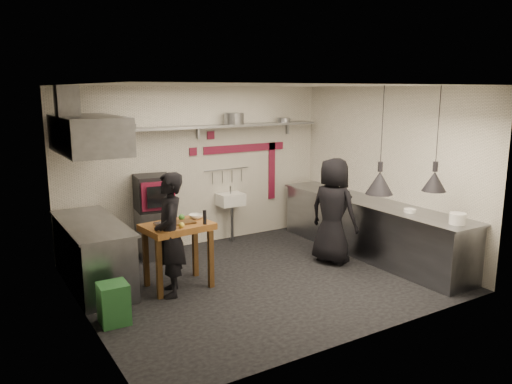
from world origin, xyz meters
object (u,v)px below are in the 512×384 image
combi_oven (153,193)px  oven_stand (156,233)px  prep_table (178,255)px  chef_right (333,211)px  chef_left (170,235)px  green_bin (114,303)px

combi_oven → oven_stand: bearing=-24.8°
oven_stand → prep_table: prep_table is taller
oven_stand → chef_right: (2.33, -1.75, 0.45)m
chef_left → chef_right: (2.72, -0.13, 0.01)m
green_bin → chef_left: 1.18m
oven_stand → green_bin: 2.45m
combi_oven → green_bin: (-1.30, -2.08, -0.84)m
combi_oven → chef_left: bearing=-96.3°
prep_table → chef_right: (2.53, -0.33, 0.39)m
oven_stand → green_bin: bearing=-115.3°
prep_table → oven_stand: bearing=75.4°
chef_right → chef_left: bearing=70.6°
combi_oven → chef_right: bearing=-30.0°
prep_table → chef_right: bearing=-14.0°
combi_oven → chef_left: (-0.38, -1.62, -0.25)m
combi_oven → prep_table: combi_oven is taller
oven_stand → prep_table: bearing=-91.1°
combi_oven → green_bin: bearing=-115.0°
chef_left → combi_oven: bearing=-172.6°
combi_oven → chef_right: (2.34, -1.75, -0.24)m
green_bin → chef_left: bearing=26.5°
chef_left → chef_right: 2.72m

